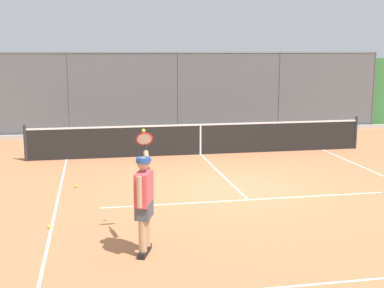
{
  "coord_description": "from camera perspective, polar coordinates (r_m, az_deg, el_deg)",
  "views": [
    {
      "loc": [
        3.26,
        11.45,
        3.22
      ],
      "look_at": [
        1.0,
        -0.29,
        1.05
      ],
      "focal_mm": 48.77,
      "sensor_mm": 36.0,
      "label": 1
    }
  ],
  "objects": [
    {
      "name": "ground_plane",
      "position": [
        12.33,
        4.86,
        -4.89
      ],
      "size": [
        60.0,
        60.0,
        0.0
      ],
      "primitive_type": "plane",
      "color": "#C67A4C"
    },
    {
      "name": "tennis_net",
      "position": [
        16.15,
        0.93,
        0.58
      ],
      "size": [
        10.53,
        0.09,
        1.07
      ],
      "color": "#2D2D2D",
      "rests_on": "ground"
    },
    {
      "name": "court_line_markings",
      "position": [
        11.16,
        6.64,
        -6.54
      ],
      "size": [
        8.19,
        9.27,
        0.01
      ],
      "color": "white",
      "rests_on": "ground"
    },
    {
      "name": "fence_backdrop",
      "position": [
        20.76,
        -1.8,
        5.33
      ],
      "size": [
        19.39,
        1.37,
        3.13
      ],
      "color": "#565B60",
      "rests_on": "ground"
    },
    {
      "name": "tennis_player",
      "position": [
        8.27,
        -5.28,
        -5.93
      ],
      "size": [
        0.43,
        1.35,
        1.87
      ],
      "rotation": [
        0.0,
        0.0,
        -1.91
      ],
      "color": "black",
      "rests_on": "ground"
    },
    {
      "name": "tennis_ball_near_baseline",
      "position": [
        9.98,
        -15.32,
        -8.72
      ],
      "size": [
        0.07,
        0.07,
        0.07
      ],
      "primitive_type": "sphere",
      "color": "#C1D138",
      "rests_on": "ground"
    },
    {
      "name": "tennis_ball_mid_court",
      "position": [
        12.69,
        -12.55,
        -4.5
      ],
      "size": [
        0.07,
        0.07,
        0.07
      ],
      "primitive_type": "sphere",
      "color": "#C1D138",
      "rests_on": "ground"
    }
  ]
}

